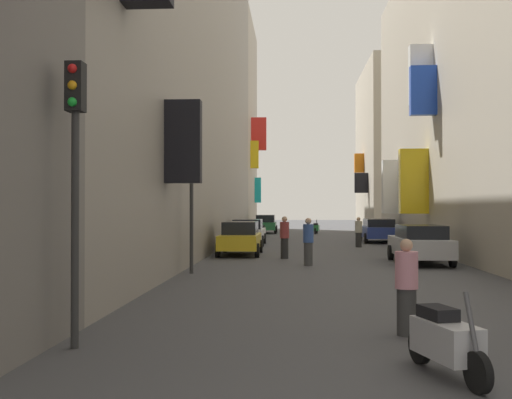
% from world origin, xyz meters
% --- Properties ---
extents(ground_plane, '(140.00, 140.00, 0.00)m').
position_xyz_m(ground_plane, '(0.00, 30.00, 0.00)').
color(ground_plane, '#424244').
extents(building_left_mid_a, '(7.06, 39.53, 19.37)m').
position_xyz_m(building_left_mid_a, '(-8.00, 27.94, 9.68)').
color(building_left_mid_a, gray).
rests_on(building_left_mid_a, ground).
extents(building_left_mid_b, '(7.33, 12.29, 19.08)m').
position_xyz_m(building_left_mid_b, '(-7.99, 53.85, 9.53)').
color(building_left_mid_b, '#B2A899').
rests_on(building_left_mid_b, ground).
extents(building_right_mid_a, '(7.32, 34.59, 15.81)m').
position_xyz_m(building_right_mid_a, '(7.99, 24.68, 7.90)').
color(building_right_mid_a, '#BCB29E').
rests_on(building_right_mid_a, ground).
extents(building_right_far, '(7.14, 13.75, 14.51)m').
position_xyz_m(building_right_far, '(8.00, 53.12, 7.25)').
color(building_right_far, '#BCB29E').
rests_on(building_right_far, ground).
extents(parked_car_green, '(1.86, 4.22, 1.49)m').
position_xyz_m(parked_car_green, '(-3.58, 47.76, 0.78)').
color(parked_car_green, '#236638').
rests_on(parked_car_green, ground).
extents(parked_car_silver, '(1.88, 4.48, 1.45)m').
position_xyz_m(parked_car_silver, '(3.43, 21.07, 0.77)').
color(parked_car_silver, '#B7B7BC').
rests_on(parked_car_silver, ground).
extents(parked_car_yellow, '(1.85, 4.10, 1.48)m').
position_xyz_m(parked_car_yellow, '(-3.69, 24.85, 0.77)').
color(parked_car_yellow, gold).
rests_on(parked_car_yellow, ground).
extents(parked_car_blue, '(2.00, 4.37, 1.41)m').
position_xyz_m(parked_car_blue, '(3.82, 35.12, 0.75)').
color(parked_car_blue, navy).
rests_on(parked_car_blue, ground).
extents(parked_car_white, '(1.94, 4.09, 1.43)m').
position_xyz_m(parked_car_white, '(-3.89, 32.09, 0.75)').
color(parked_car_white, white).
rests_on(parked_car_white, ground).
extents(scooter_white, '(0.50, 1.97, 1.13)m').
position_xyz_m(scooter_white, '(-3.53, 40.59, 0.46)').
color(scooter_white, silver).
rests_on(scooter_white, ground).
extents(scooter_green, '(0.59, 1.93, 1.13)m').
position_xyz_m(scooter_green, '(0.51, 46.71, 0.46)').
color(scooter_green, '#287F3D').
rests_on(scooter_green, ground).
extents(scooter_silver, '(0.73, 1.80, 1.13)m').
position_xyz_m(scooter_silver, '(0.55, 5.44, 0.46)').
color(scooter_silver, '#ADADB2').
rests_on(scooter_silver, ground).
extents(pedestrian_crossing, '(0.50, 0.50, 1.75)m').
position_xyz_m(pedestrian_crossing, '(-1.69, 22.97, 0.87)').
color(pedestrian_crossing, '#242424').
rests_on(pedestrian_crossing, ground).
extents(pedestrian_near_left, '(0.49, 0.49, 1.73)m').
position_xyz_m(pedestrian_near_left, '(-0.79, 20.01, 0.87)').
color(pedestrian_near_left, '#3D3D3D').
rests_on(pedestrian_near_left, ground).
extents(pedestrian_near_right, '(0.54, 0.54, 1.60)m').
position_xyz_m(pedestrian_near_right, '(0.53, 7.93, 0.79)').
color(pedestrian_near_right, '#353535').
rests_on(pedestrian_near_right, ground).
extents(pedestrian_mid_street, '(0.53, 0.53, 1.60)m').
position_xyz_m(pedestrian_mid_street, '(2.13, 30.37, 0.79)').
color(pedestrian_mid_street, '#242424').
rests_on(pedestrian_mid_street, ground).
extents(traffic_light_near_corner, '(0.26, 0.34, 4.32)m').
position_xyz_m(traffic_light_near_corner, '(-4.64, 6.69, 2.94)').
color(traffic_light_near_corner, '#2D2D2D').
rests_on(traffic_light_near_corner, ground).
extents(traffic_light_far_corner, '(0.26, 0.34, 4.33)m').
position_xyz_m(traffic_light_far_corner, '(-4.60, 17.09, 2.95)').
color(traffic_light_far_corner, '#2D2D2D').
rests_on(traffic_light_far_corner, ground).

